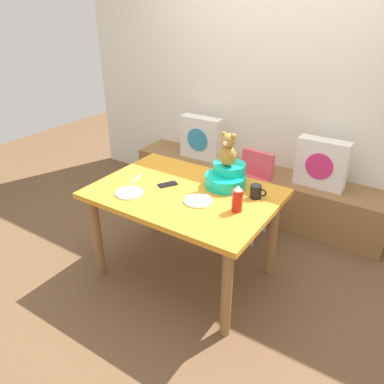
# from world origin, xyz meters

# --- Properties ---
(ground_plane) EXTENTS (8.00, 8.00, 0.00)m
(ground_plane) POSITION_xyz_m (0.00, 0.00, 0.00)
(ground_plane) COLOR brown
(back_wall) EXTENTS (4.40, 0.10, 2.60)m
(back_wall) POSITION_xyz_m (0.00, 1.48, 1.30)
(back_wall) COLOR silver
(back_wall) RESTS_ON ground_plane
(window_bench) EXTENTS (2.60, 0.44, 0.46)m
(window_bench) POSITION_xyz_m (0.00, 1.21, 0.23)
(window_bench) COLOR olive
(window_bench) RESTS_ON ground_plane
(pillow_floral_left) EXTENTS (0.44, 0.15, 0.44)m
(pillow_floral_left) POSITION_xyz_m (-0.60, 1.19, 0.68)
(pillow_floral_left) COLOR white
(pillow_floral_left) RESTS_ON window_bench
(pillow_floral_right) EXTENTS (0.44, 0.15, 0.44)m
(pillow_floral_right) POSITION_xyz_m (0.65, 1.19, 0.68)
(pillow_floral_right) COLOR white
(pillow_floral_right) RESTS_ON window_bench
(book_stack) EXTENTS (0.20, 0.14, 0.10)m
(book_stack) POSITION_xyz_m (0.09, 1.21, 0.51)
(book_stack) COLOR #BA6C5E
(book_stack) RESTS_ON window_bench
(dining_table) EXTENTS (1.31, 0.93, 0.74)m
(dining_table) POSITION_xyz_m (0.00, 0.00, 0.64)
(dining_table) COLOR orange
(dining_table) RESTS_ON ground_plane
(highchair) EXTENTS (0.35, 0.48, 0.79)m
(highchair) POSITION_xyz_m (0.16, 0.78, 0.52)
(highchair) COLOR #D84C59
(highchair) RESTS_ON ground_plane
(infant_seat_teal) EXTENTS (0.30, 0.33, 0.16)m
(infant_seat_teal) POSITION_xyz_m (0.21, 0.25, 0.81)
(infant_seat_teal) COLOR #10C2A3
(infant_seat_teal) RESTS_ON dining_table
(teddy_bear) EXTENTS (0.13, 0.12, 0.25)m
(teddy_bear) POSITION_xyz_m (0.21, 0.25, 1.02)
(teddy_bear) COLOR olive
(teddy_bear) RESTS_ON infant_seat_teal
(ketchup_bottle) EXTENTS (0.07, 0.07, 0.18)m
(ketchup_bottle) POSITION_xyz_m (0.44, -0.04, 0.83)
(ketchup_bottle) COLOR red
(ketchup_bottle) RESTS_ON dining_table
(coffee_mug) EXTENTS (0.12, 0.08, 0.09)m
(coffee_mug) POSITION_xyz_m (0.47, 0.19, 0.79)
(coffee_mug) COLOR black
(coffee_mug) RESTS_ON dining_table
(dinner_plate_near) EXTENTS (0.20, 0.20, 0.01)m
(dinner_plate_near) POSITION_xyz_m (0.16, -0.08, 0.75)
(dinner_plate_near) COLOR white
(dinner_plate_near) RESTS_ON dining_table
(dinner_plate_far) EXTENTS (0.20, 0.20, 0.01)m
(dinner_plate_far) POSITION_xyz_m (-0.31, -0.25, 0.75)
(dinner_plate_far) COLOR white
(dinner_plate_far) RESTS_ON dining_table
(cell_phone) EXTENTS (0.13, 0.16, 0.01)m
(cell_phone) POSITION_xyz_m (-0.16, 0.02, 0.74)
(cell_phone) COLOR black
(cell_phone) RESTS_ON dining_table
(table_fork) EXTENTS (0.06, 0.17, 0.01)m
(table_fork) POSITION_xyz_m (-0.43, -0.03, 0.74)
(table_fork) COLOR silver
(table_fork) RESTS_ON dining_table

